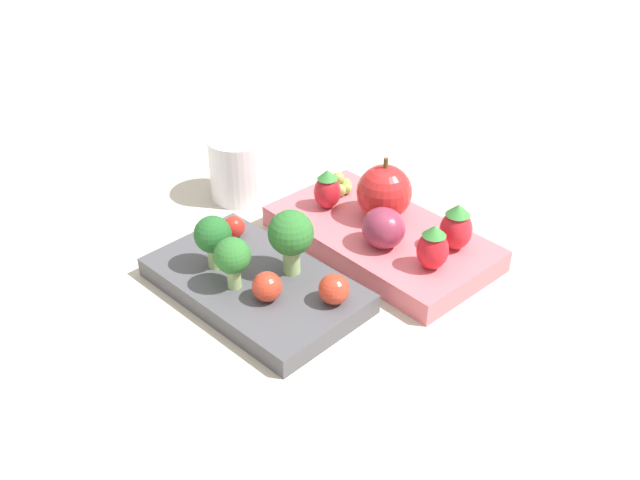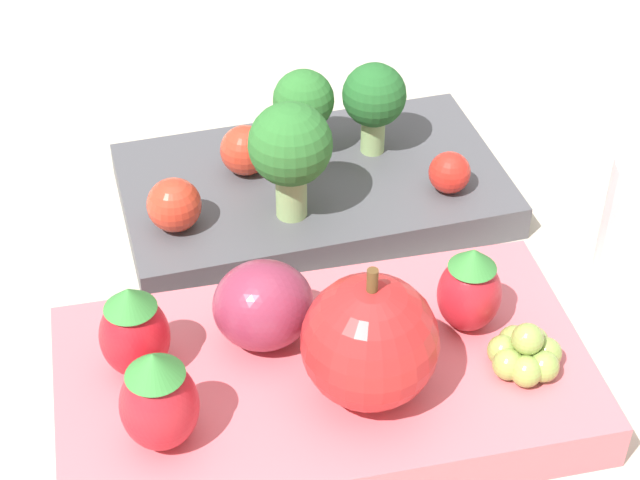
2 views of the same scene
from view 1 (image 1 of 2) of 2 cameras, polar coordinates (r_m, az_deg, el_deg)
name	(u,v)px [view 1 (image 1 of 2)]	position (r m, az deg, el deg)	size (l,w,h in m)	color
ground_plane	(324,273)	(0.66, 0.36, -2.66)	(4.00, 4.00, 0.00)	#BCB29E
bento_box_savoury	(255,285)	(0.63, -5.23, -3.60)	(0.21, 0.14, 0.02)	#4C4C51
bento_box_fruit	(379,237)	(0.69, 4.76, 0.27)	(0.23, 0.13, 0.02)	#DB6670
broccoli_floret_0	(290,234)	(0.61, -2.40, 0.44)	(0.04, 0.04, 0.06)	#93B770
broccoli_floret_1	(232,257)	(0.60, -7.02, -1.38)	(0.03, 0.03, 0.05)	#93B770
broccoli_floret_2	(213,236)	(0.63, -8.57, 0.30)	(0.03, 0.03, 0.05)	#93B770
cherry_tomato_0	(334,289)	(0.59, 1.13, -3.95)	(0.03, 0.03, 0.03)	red
cherry_tomato_1	(267,287)	(0.59, -4.26, -3.74)	(0.03, 0.03, 0.03)	red
cherry_tomato_2	(234,227)	(0.68, -6.91, 1.06)	(0.02, 0.02, 0.02)	red
apple	(384,192)	(0.69, 5.16, 3.83)	(0.05, 0.05, 0.06)	red
strawberry_0	(456,227)	(0.65, 10.84, 1.00)	(0.03, 0.03, 0.05)	red
strawberry_1	(327,189)	(0.71, 0.59, 4.06)	(0.03, 0.03, 0.04)	red
strawberry_2	(433,248)	(0.63, 9.01, -0.60)	(0.03, 0.03, 0.04)	red
plum	(383,228)	(0.65, 5.09, 0.97)	(0.04, 0.04, 0.04)	#892D47
grape_cluster	(338,185)	(0.74, 1.45, 4.40)	(0.03, 0.03, 0.02)	#8EA84C
drinking_cup	(239,168)	(0.77, -6.48, 5.75)	(0.06, 0.06, 0.07)	white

